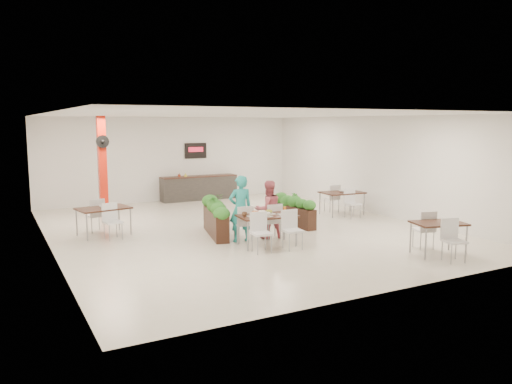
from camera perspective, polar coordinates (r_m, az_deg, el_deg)
ground at (r=14.15m, az=-1.77°, el=-4.24°), size 12.00×12.00×0.00m
room_shell at (r=13.87m, az=-1.81°, el=3.89°), size 10.10×12.10×3.22m
red_column at (r=16.55m, az=-17.14°, el=2.92°), size 0.40×0.41×3.20m
service_counter at (r=19.57m, az=-6.53°, el=0.55°), size 3.00×0.64×2.20m
main_table at (r=12.17m, az=1.23°, el=-3.19°), size 1.47×1.73×0.92m
diner_man at (r=12.52m, az=-1.79°, el=-1.93°), size 0.65×0.46×1.68m
diner_woman at (r=12.90m, az=1.40°, el=-2.01°), size 0.79×0.64×1.51m
planter_left at (r=13.30m, az=-4.64°, el=-2.72°), size 0.80×2.09×1.12m
planter_right at (r=14.57m, az=4.43°, el=-1.95°), size 0.46×1.84×0.96m
side_table_a at (r=13.85m, az=-17.05°, el=-2.17°), size 1.44×1.67×0.92m
side_table_b at (r=16.49m, az=9.80°, el=-0.37°), size 1.38×1.64×0.92m
side_table_c at (r=12.03m, az=20.13°, el=-3.88°), size 1.29×1.67×0.92m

